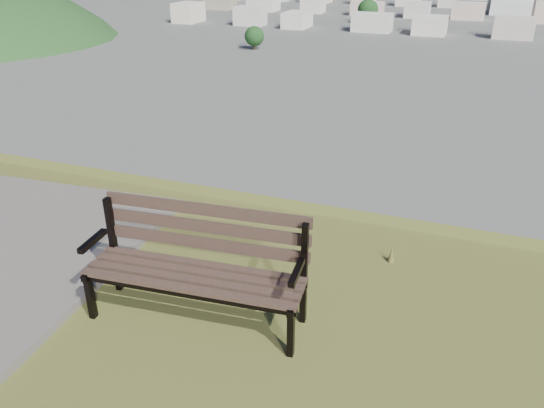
% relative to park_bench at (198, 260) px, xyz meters
% --- Properties ---
extents(park_bench, '(2.05, 0.82, 1.05)m').
position_rel_park_bench_xyz_m(park_bench, '(0.00, 0.00, 0.00)').
color(park_bench, '#463428').
rests_on(park_bench, hilltop_mesa).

